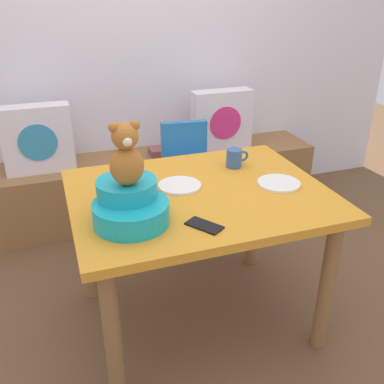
# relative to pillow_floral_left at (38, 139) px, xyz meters

# --- Properties ---
(ground_plane) EXTENTS (8.00, 8.00, 0.00)m
(ground_plane) POSITION_rel_pillow_floral_left_xyz_m (0.68, -1.19, -0.68)
(ground_plane) COLOR brown
(back_wall) EXTENTS (4.40, 0.10, 2.60)m
(back_wall) POSITION_rel_pillow_floral_left_xyz_m (0.68, 0.29, 0.62)
(back_wall) COLOR silver
(back_wall) RESTS_ON ground_plane
(window_bench) EXTENTS (2.60, 0.44, 0.46)m
(window_bench) POSITION_rel_pillow_floral_left_xyz_m (0.68, 0.02, -0.45)
(window_bench) COLOR olive
(window_bench) RESTS_ON ground_plane
(pillow_floral_left) EXTENTS (0.44, 0.15, 0.44)m
(pillow_floral_left) POSITION_rel_pillow_floral_left_xyz_m (0.00, 0.00, 0.00)
(pillow_floral_left) COLOR silver
(pillow_floral_left) RESTS_ON window_bench
(pillow_floral_right) EXTENTS (0.44, 0.15, 0.44)m
(pillow_floral_right) POSITION_rel_pillow_floral_left_xyz_m (1.29, 0.00, 0.00)
(pillow_floral_right) COLOR silver
(pillow_floral_right) RESTS_ON window_bench
(book_stack) EXTENTS (0.20, 0.14, 0.05)m
(book_stack) POSITION_rel_pillow_floral_left_xyz_m (0.84, 0.02, -0.19)
(book_stack) COLOR brown
(book_stack) RESTS_ON window_bench
(dining_table) EXTENTS (1.15, 0.91, 0.74)m
(dining_table) POSITION_rel_pillow_floral_left_xyz_m (0.68, -1.19, -0.05)
(dining_table) COLOR orange
(dining_table) RESTS_ON ground_plane
(highchair) EXTENTS (0.35, 0.47, 0.79)m
(highchair) POSITION_rel_pillow_floral_left_xyz_m (0.89, -0.42, -0.16)
(highchair) COLOR #2672B2
(highchair) RESTS_ON ground_plane
(infant_seat_teal) EXTENTS (0.30, 0.33, 0.16)m
(infant_seat_teal) POSITION_rel_pillow_floral_left_xyz_m (0.33, -1.35, 0.13)
(infant_seat_teal) COLOR #17A3B4
(infant_seat_teal) RESTS_ON dining_table
(teddy_bear) EXTENTS (0.13, 0.12, 0.25)m
(teddy_bear) POSITION_rel_pillow_floral_left_xyz_m (0.33, -1.35, 0.34)
(teddy_bear) COLOR #AC6627
(teddy_bear) RESTS_ON infant_seat_teal
(ketchup_bottle) EXTENTS (0.07, 0.07, 0.18)m
(ketchup_bottle) POSITION_rel_pillow_floral_left_xyz_m (0.41, -1.05, 0.15)
(ketchup_bottle) COLOR red
(ketchup_bottle) RESTS_ON dining_table
(coffee_mug) EXTENTS (0.12, 0.08, 0.09)m
(coffee_mug) POSITION_rel_pillow_floral_left_xyz_m (0.95, -0.97, 0.11)
(coffee_mug) COLOR #335999
(coffee_mug) RESTS_ON dining_table
(dinner_plate_near) EXTENTS (0.20, 0.20, 0.01)m
(dinner_plate_near) POSITION_rel_pillow_floral_left_xyz_m (0.61, -1.11, 0.07)
(dinner_plate_near) COLOR white
(dinner_plate_near) RESTS_ON dining_table
(dinner_plate_far) EXTENTS (0.20, 0.20, 0.01)m
(dinner_plate_far) POSITION_rel_pillow_floral_left_xyz_m (1.06, -1.24, 0.07)
(dinner_plate_far) COLOR white
(dinner_plate_far) RESTS_ON dining_table
(cell_phone) EXTENTS (0.14, 0.16, 0.01)m
(cell_phone) POSITION_rel_pillow_floral_left_xyz_m (0.59, -1.49, 0.06)
(cell_phone) COLOR black
(cell_phone) RESTS_ON dining_table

